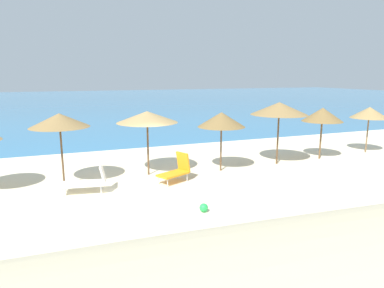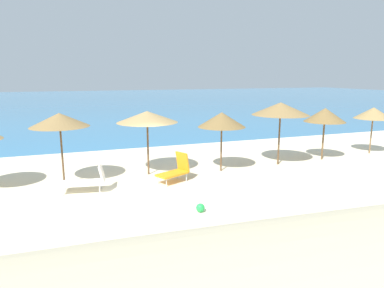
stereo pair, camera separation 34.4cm
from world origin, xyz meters
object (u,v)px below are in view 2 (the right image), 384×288
Objects in this scene: lounge_chair_1 at (176,170)px; beach_ball at (200,208)px; beach_umbrella_6 at (281,109)px; beach_umbrella_7 at (325,115)px; beach_umbrella_4 at (147,117)px; beach_umbrella_8 at (373,113)px; lounge_chair_0 at (87,180)px; beach_umbrella_3 at (60,120)px; beach_umbrella_5 at (222,120)px.

lounge_chair_1 reaches higher than beach_ball.
beach_umbrella_7 is (2.62, 0.10, -0.40)m from beach_umbrella_6.
beach_umbrella_4 reaches higher than beach_umbrella_8.
beach_umbrella_6 is at bearing 36.92° from beach_ball.
beach_umbrella_4 is 1.89× the size of lounge_chair_1.
beach_umbrella_6 is 5.98m from beach_umbrella_8.
lounge_chair_0 is at bearing 67.21° from lounge_chair_1.
beach_umbrella_8 is (5.95, 0.33, -0.45)m from beach_umbrella_6.
beach_umbrella_8 is (15.42, 0.23, -0.33)m from beach_umbrella_3.
lounge_chair_0 is (-8.67, -1.05, -2.19)m from beach_umbrella_6.
beach_umbrella_5 reaches higher than beach_ball.
beach_ball is (-8.12, -4.23, -2.08)m from beach_umbrella_7.
beach_umbrella_8 is (3.34, 0.23, -0.05)m from beach_umbrella_7.
lounge_chair_1 is at bearing -172.61° from beach_umbrella_7.
beach_umbrella_3 is at bearing -174.65° from beach_umbrella_4.
beach_umbrella_4 is at bearing 97.59° from beach_ball.
beach_umbrella_4 is 0.92× the size of beach_umbrella_6.
beach_ball is (3.96, -4.24, -2.37)m from beach_umbrella_3.
lounge_chair_1 is (4.15, -1.03, -2.02)m from beach_umbrella_3.
lounge_chair_0 reaches higher than beach_ball.
beach_umbrella_8 is at bearing -0.40° from beach_umbrella_4.
beach_umbrella_6 is at bearing -0.63° from beach_umbrella_3.
beach_umbrella_7 is at bearing -0.01° from beach_umbrella_3.
beach_umbrella_3 is 1.12× the size of beach_umbrella_8.
beach_umbrella_7 is 11.49m from lounge_chair_0.
beach_umbrella_3 reaches higher than beach_ball.
beach_umbrella_4 is 1.09× the size of beach_umbrella_8.
beach_umbrella_7 is 3.35m from beach_umbrella_8.
beach_umbrella_8 is 1.49× the size of lounge_chair_0.
beach_umbrella_4 is 8.73m from beach_umbrella_7.
beach_umbrella_6 is (2.99, 0.11, 0.36)m from beach_umbrella_5.
beach_ball is (3.17, -3.08, -0.30)m from lounge_chair_0.
beach_umbrella_7 reaches higher than lounge_chair_1.
beach_umbrella_4 is at bearing 179.60° from beach_umbrella_8.
beach_ball is at bearing -46.91° from beach_umbrella_3.
lounge_chair_0 is at bearing -173.09° from beach_umbrella_6.
beach_umbrella_5 is 1.55× the size of lounge_chair_0.
beach_umbrella_7 is 1.04× the size of beach_umbrella_8.
beach_umbrella_8 is 9.17× the size of beach_ball.
beach_ball is at bearing -121.94° from beach_umbrella_5.
beach_umbrella_3 is at bearing 51.16° from lounge_chair_1.
beach_ball is at bearing -143.08° from beach_umbrella_6.
beach_umbrella_7 is at bearing -2.08° from beach_umbrella_4.
beach_umbrella_6 is 10.81× the size of beach_ball.
beach_umbrella_7 is 1.80× the size of lounge_chair_1.
beach_umbrella_5 is 5.20m from beach_ball.
beach_umbrella_4 is (3.36, 0.31, -0.06)m from beach_umbrella_3.
beach_umbrella_4 reaches higher than beach_ball.
beach_umbrella_4 is 1.05× the size of beach_umbrella_7.
lounge_chair_1 is at bearing -160.54° from beach_umbrella_5.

